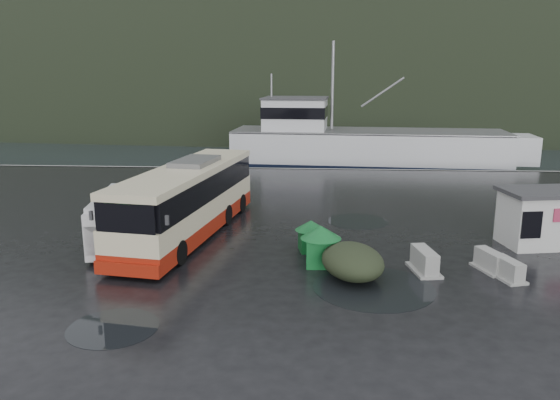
# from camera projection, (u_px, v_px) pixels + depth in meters

# --- Properties ---
(ground) EXTENTS (160.00, 160.00, 0.00)m
(ground) POSITION_uv_depth(u_px,v_px,m) (271.00, 250.00, 22.99)
(ground) COLOR black
(ground) RESTS_ON ground
(harbor_water) EXTENTS (300.00, 180.00, 0.02)m
(harbor_water) POSITION_uv_depth(u_px,v_px,m) (308.00, 104.00, 129.86)
(harbor_water) COLOR black
(harbor_water) RESTS_ON ground
(quay_edge) EXTENTS (160.00, 0.60, 1.50)m
(quay_edge) POSITION_uv_depth(u_px,v_px,m) (292.00, 169.00, 42.42)
(quay_edge) COLOR #999993
(quay_edge) RESTS_ON ground
(headland) EXTENTS (780.00, 540.00, 570.00)m
(headland) POSITION_uv_depth(u_px,v_px,m) (333.00, 88.00, 265.24)
(headland) COLOR black
(headland) RESTS_ON ground
(coach_bus) EXTENTS (4.82, 12.35, 3.40)m
(coach_bus) POSITION_uv_depth(u_px,v_px,m) (190.00, 234.00, 25.25)
(coach_bus) COLOR beige
(coach_bus) RESTS_ON ground
(white_van) EXTENTS (2.66, 5.67, 2.28)m
(white_van) POSITION_uv_depth(u_px,v_px,m) (123.00, 245.00, 23.68)
(white_van) COLOR silver
(white_van) RESTS_ON ground
(waste_bin_left) EXTENTS (1.17, 1.17, 1.59)m
(waste_bin_left) POSITION_uv_depth(u_px,v_px,m) (320.00, 265.00, 21.22)
(waste_bin_left) COLOR #116328
(waste_bin_left) RESTS_ON ground
(waste_bin_right) EXTENTS (1.12, 1.12, 1.32)m
(waste_bin_right) POSITION_uv_depth(u_px,v_px,m) (310.00, 251.00, 22.92)
(waste_bin_right) COLOR #116328
(waste_bin_right) RESTS_ON ground
(dome_tent) EXTENTS (2.87, 3.50, 1.20)m
(dome_tent) POSITION_uv_depth(u_px,v_px,m) (352.00, 277.00, 20.01)
(dome_tent) COLOR #27301C
(dome_tent) RESTS_ON ground
(ticket_kiosk) EXTENTS (3.49, 2.87, 2.45)m
(ticket_kiosk) POSITION_uv_depth(u_px,v_px,m) (536.00, 245.00, 23.68)
(ticket_kiosk) COLOR silver
(ticket_kiosk) RESTS_ON ground
(jersey_barrier_a) EXTENTS (1.15, 1.87, 0.87)m
(jersey_barrier_a) POSITION_uv_depth(u_px,v_px,m) (424.00, 272.00, 20.53)
(jersey_barrier_a) COLOR #999993
(jersey_barrier_a) RESTS_ON ground
(jersey_barrier_b) EXTENTS (1.20, 1.70, 0.77)m
(jersey_barrier_b) POSITION_uv_depth(u_px,v_px,m) (489.00, 270.00, 20.66)
(jersey_barrier_b) COLOR #999993
(jersey_barrier_b) RESTS_ON ground
(jersey_barrier_c) EXTENTS (1.13, 1.63, 0.74)m
(jersey_barrier_c) POSITION_uv_depth(u_px,v_px,m) (507.00, 279.00, 19.82)
(jersey_barrier_c) COLOR #999993
(jersey_barrier_c) RESTS_ON ground
(fishing_trawler) EXTENTS (29.36, 8.39, 11.59)m
(fishing_trawler) POSITION_uv_depth(u_px,v_px,m) (368.00, 154.00, 50.08)
(fishing_trawler) COLOR silver
(fishing_trawler) RESTS_ON ground
(puddles) EXTENTS (11.44, 15.17, 0.01)m
(puddles) POSITION_uv_depth(u_px,v_px,m) (326.00, 270.00, 20.66)
(puddles) COLOR black
(puddles) RESTS_ON ground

